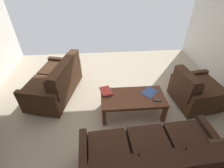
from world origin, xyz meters
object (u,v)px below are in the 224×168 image
tv_remote (157,101)px  loose_magazine (149,92)px  loveseat_near (56,82)px  armchair_side (195,91)px  book_stack (106,91)px  coffee_table (133,99)px  sofa_main (152,159)px

tv_remote → loose_magazine: (0.08, -0.26, -0.01)m
loveseat_near → armchair_side: size_ratio=1.60×
book_stack → tv_remote: size_ratio=1.95×
loose_magazine → tv_remote: bearing=-28.4°
coffee_table → loose_magazine: size_ratio=4.08×
coffee_table → loose_magazine: (-0.35, -0.11, 0.07)m
sofa_main → book_stack: 1.49m
loveseat_near → book_stack: (-1.09, 0.53, 0.09)m
loveseat_near → loose_magazine: loveseat_near is taller
sofa_main → book_stack: bearing=-68.4°
sofa_main → armchair_side: bearing=-133.4°
sofa_main → loose_magazine: sofa_main is taller
sofa_main → loose_magazine: size_ratio=6.52×
armchair_side → loose_magazine: (1.01, 0.07, 0.10)m
loveseat_near → tv_remote: 2.19m
loose_magazine → sofa_main: bearing=-57.7°
sofa_main → tv_remote: (-0.38, -1.06, 0.08)m
loveseat_near → book_stack: 1.21m
armchair_side → book_stack: (1.87, 0.01, 0.12)m
loveseat_near → coffee_table: size_ratio=1.29×
armchair_side → sofa_main: bearing=46.6°
sofa_main → coffee_table: size_ratio=1.60×
tv_remote → loose_magazine: bearing=-73.8°
loose_magazine → armchair_side: bearing=49.6°
sofa_main → armchair_side: sofa_main is taller
armchair_side → tv_remote: armchair_side is taller
book_stack → armchair_side: bearing=-179.7°
loveseat_near → book_stack: loveseat_near is taller
book_stack → tv_remote: book_stack is taller
sofa_main → loveseat_near: loveseat_near is taller
loose_magazine → book_stack: bearing=-138.9°
coffee_table → armchair_side: armchair_side is taller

